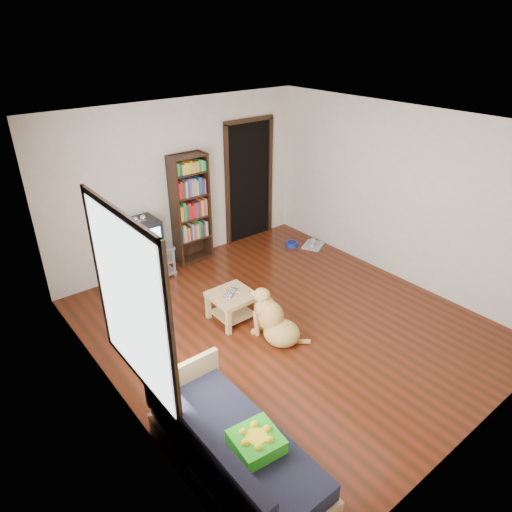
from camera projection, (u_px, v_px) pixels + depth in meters
ground at (284, 324)px, 6.09m from camera, size 5.00×5.00×0.00m
ceiling at (291, 125)px, 4.89m from camera, size 5.00×5.00×0.00m
wall_back at (181, 184)px, 7.22m from camera, size 4.50×0.00×4.50m
wall_front at (491, 334)px, 3.76m from camera, size 4.50×0.00×4.50m
wall_left at (108, 299)px, 4.24m from camera, size 0.00×5.00×5.00m
wall_right at (400, 195)px, 6.74m from camera, size 0.00×5.00×5.00m
green_cushion at (256, 442)px, 3.79m from camera, size 0.43×0.43×0.13m
laptop at (233, 294)px, 5.98m from camera, size 0.34×0.31×0.02m
dog_bowl at (292, 244)px, 8.17m from camera, size 0.22×0.22×0.08m
grey_rag at (313, 245)px, 8.17m from camera, size 0.50×0.47×0.03m
window at (130, 303)px, 3.81m from camera, size 0.03×1.46×1.70m
doorway at (249, 179)px, 8.04m from camera, size 1.03×0.05×2.19m
tv_stand at (144, 264)px, 7.02m from camera, size 0.90×0.45×0.50m
crt_tv at (139, 235)px, 6.82m from camera, size 0.55×0.52×0.58m
bookshelf at (190, 204)px, 7.28m from camera, size 0.60×0.30×1.80m
sofa at (230, 452)px, 3.97m from camera, size 0.80×1.80×0.80m
coffee_table at (232, 301)px, 6.06m from camera, size 0.55×0.55×0.40m
dog at (274, 322)px, 5.70m from camera, size 0.54×0.77×0.69m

